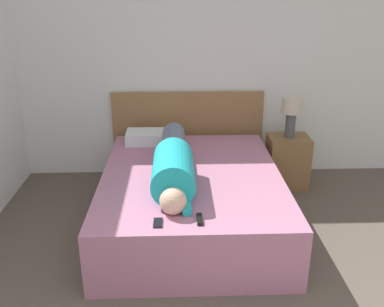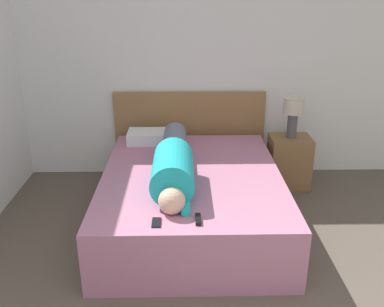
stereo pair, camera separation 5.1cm
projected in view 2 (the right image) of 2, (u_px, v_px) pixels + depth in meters
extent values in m
cube|color=white|center=(206.00, 63.00, 4.77)|extent=(5.35, 0.06, 2.60)
cube|color=#B2708E|center=(192.00, 198.00, 3.98)|extent=(1.61, 2.09, 0.52)
cube|color=olive|center=(190.00, 134.00, 4.99)|extent=(1.73, 0.04, 0.99)
cube|color=brown|center=(289.00, 162.00, 4.72)|extent=(0.44, 0.36, 0.58)
cylinder|color=#4C4C51|center=(292.00, 125.00, 4.56)|extent=(0.11, 0.11, 0.27)
cylinder|color=beige|center=(294.00, 106.00, 4.48)|extent=(0.22, 0.22, 0.17)
sphere|color=#DBB293|center=(172.00, 201.00, 3.16)|extent=(0.20, 0.20, 0.20)
cylinder|color=#1EADB7|center=(173.00, 171.00, 3.50)|extent=(0.34, 0.67, 0.34)
cylinder|color=slate|center=(175.00, 146.00, 4.21)|extent=(0.23, 0.80, 0.23)
cylinder|color=#1EADB7|center=(186.00, 206.00, 3.23)|extent=(0.07, 0.22, 0.07)
cube|color=white|center=(154.00, 137.00, 4.62)|extent=(0.57, 0.30, 0.13)
cube|color=black|center=(198.00, 219.00, 3.08)|extent=(0.04, 0.15, 0.02)
cube|color=black|center=(156.00, 223.00, 3.05)|extent=(0.06, 0.13, 0.01)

